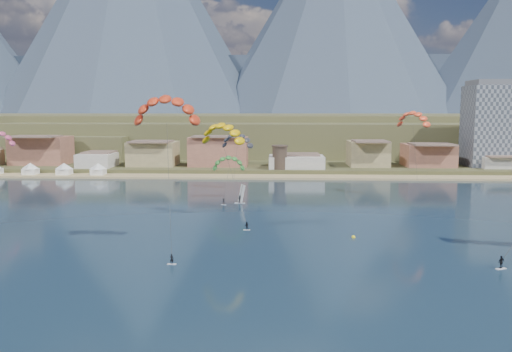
# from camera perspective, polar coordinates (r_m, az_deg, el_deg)

# --- Properties ---
(ground) EXTENTS (2400.00, 2400.00, 0.00)m
(ground) POSITION_cam_1_polar(r_m,az_deg,el_deg) (75.15, -1.05, -10.72)
(ground) COLOR black
(ground) RESTS_ON ground
(beach) EXTENTS (2200.00, 12.00, 0.90)m
(beach) POSITION_cam_1_polar(r_m,az_deg,el_deg) (178.88, 1.01, -0.09)
(beach) COLOR tan
(beach) RESTS_ON ground
(land) EXTENTS (2200.00, 900.00, 4.00)m
(land) POSITION_cam_1_polar(r_m,az_deg,el_deg) (631.78, 2.04, 5.18)
(land) COLOR brown
(land) RESTS_ON ground
(foothills) EXTENTS (940.00, 210.00, 18.00)m
(foothills) POSITION_cam_1_polar(r_m,az_deg,el_deg) (304.67, 5.84, 4.59)
(foothills) COLOR brown
(foothills) RESTS_ON ground
(mountain_ridge) EXTENTS (2060.00, 480.00, 400.00)m
(mountain_ridge) POSITION_cam_1_polar(r_m,az_deg,el_deg) (904.16, 1.25, 15.37)
(mountain_ridge) COLOR #303C50
(mountain_ridge) RESTS_ON ground
(town) EXTENTS (400.00, 24.00, 12.00)m
(town) POSITION_cam_1_polar(r_m,az_deg,el_deg) (198.95, -10.48, 2.78)
(town) COLOR beige
(town) RESTS_ON ground
(apartment_tower) EXTENTS (20.00, 16.00, 32.00)m
(apartment_tower) POSITION_cam_1_polar(r_m,az_deg,el_deg) (215.09, 24.55, 5.19)
(apartment_tower) COLOR gray
(apartment_tower) RESTS_ON ground
(watchtower) EXTENTS (5.82, 5.82, 8.60)m
(watchtower) POSITION_cam_1_polar(r_m,az_deg,el_deg) (186.10, 2.61, 2.08)
(watchtower) COLOR #47382D
(watchtower) RESTS_ON ground
(beach_tents) EXTENTS (43.40, 6.40, 5.00)m
(beach_tents) POSITION_cam_1_polar(r_m,az_deg,el_deg) (195.79, -21.91, 1.04)
(beach_tents) COLOR white
(beach_tents) RESTS_ON ground
(kitesurfer_red) EXTENTS (11.32, 11.10, 26.63)m
(kitesurfer_red) POSITION_cam_1_polar(r_m,az_deg,el_deg) (85.96, -9.76, 7.58)
(kitesurfer_red) COLOR silver
(kitesurfer_red) RESTS_ON ground
(kitesurfer_yellow) EXTENTS (11.88, 15.25, 22.59)m
(kitesurfer_yellow) POSITION_cam_1_polar(r_m,az_deg,el_deg) (110.26, -3.67, 4.98)
(kitesurfer_yellow) COLOR silver
(kitesurfer_yellow) RESTS_ON ground
(kitesurfer_green) EXTENTS (9.07, 11.39, 13.30)m
(kitesurfer_green) POSITION_cam_1_polar(r_m,az_deg,el_deg) (135.31, -3.02, 1.63)
(kitesurfer_green) COLOR silver
(kitesurfer_green) RESTS_ON ground
(distant_kite_dark) EXTENTS (10.47, 7.31, 18.26)m
(distant_kite_dark) POSITION_cam_1_polar(r_m,az_deg,el_deg) (150.47, -2.07, 4.16)
(distant_kite_dark) COLOR #262626
(distant_kite_dark) RESTS_ON ground
(distant_kite_orange) EXTENTS (9.34, 9.35, 24.21)m
(distant_kite_orange) POSITION_cam_1_polar(r_m,az_deg,el_deg) (142.80, 16.80, 6.24)
(distant_kite_orange) COLOR #262626
(distant_kite_orange) RESTS_ON ground
(windsurfer) EXTENTS (2.71, 2.97, 4.66)m
(windsurfer) POSITION_cam_1_polar(r_m,az_deg,el_deg) (129.81, -1.70, -2.36)
(windsurfer) COLOR silver
(windsurfer) RESTS_ON ground
(buoy) EXTENTS (0.71, 0.71, 0.71)m
(buoy) POSITION_cam_1_polar(r_m,az_deg,el_deg) (97.27, 10.60, -6.58)
(buoy) COLOR yellow
(buoy) RESTS_ON ground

